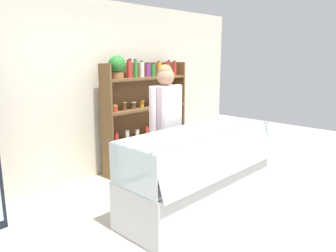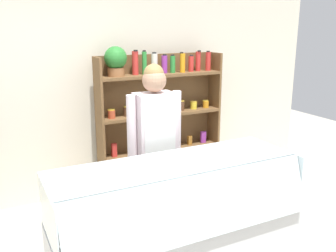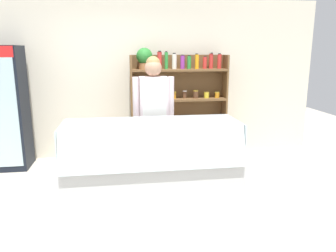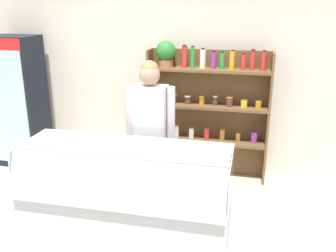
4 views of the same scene
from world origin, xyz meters
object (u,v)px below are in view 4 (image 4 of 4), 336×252
(shelving_unit, at_px, (203,101))
(deli_display_case, at_px, (126,209))
(drinks_fridge, at_px, (19,101))
(shop_clerk, at_px, (150,124))

(shelving_unit, bearing_deg, deli_display_case, -108.88)
(drinks_fridge, xyz_separation_m, deli_display_case, (2.16, -1.52, -0.65))
(shelving_unit, height_order, deli_display_case, shelving_unit)
(drinks_fridge, height_order, shelving_unit, drinks_fridge)
(drinks_fridge, relative_size, shelving_unit, 1.02)
(shelving_unit, height_order, shop_clerk, shelving_unit)
(deli_display_case, height_order, shop_clerk, shop_clerk)
(shelving_unit, xyz_separation_m, deli_display_case, (-0.57, -1.67, -0.76))
(shelving_unit, relative_size, shop_clerk, 1.07)
(drinks_fridge, distance_m, deli_display_case, 2.72)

